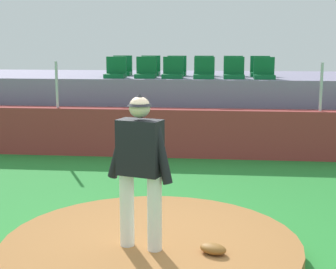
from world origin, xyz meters
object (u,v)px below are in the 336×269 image
stadium_chair_1 (146,71)px  stadium_chair_8 (177,69)px  stadium_chair_3 (204,72)px  stadium_chair_11 (260,70)px  stadium_chair_4 (234,72)px  stadium_chair_7 (150,69)px  fielding_glove (213,249)px  stadium_chair_0 (116,71)px  stadium_chair_9 (204,70)px  stadium_chair_5 (264,72)px  stadium_chair_10 (233,70)px  stadium_chair_2 (173,71)px  pitcher (140,160)px  stadium_chair_6 (122,69)px

stadium_chair_1 → stadium_chair_8: same height
stadium_chair_3 → stadium_chair_11: 1.65m
stadium_chair_4 → stadium_chair_7: (-2.10, 0.91, 0.00)m
fielding_glove → stadium_chair_0: bearing=-44.8°
stadium_chair_11 → stadium_chair_9: bearing=0.4°
stadium_chair_0 → stadium_chair_4: size_ratio=1.00×
stadium_chair_5 → stadium_chair_0: bearing=0.4°
stadium_chair_4 → stadium_chair_10: size_ratio=1.00×
stadium_chair_0 → stadium_chair_10: size_ratio=1.00×
stadium_chair_0 → stadium_chair_8: bearing=-146.8°
stadium_chair_2 → stadium_chair_9: size_ratio=1.00×
pitcher → stadium_chair_4: (1.14, 6.84, 0.55)m
stadium_chair_11 → stadium_chair_7: bearing=-0.4°
fielding_glove → stadium_chair_2: bearing=-55.5°
stadium_chair_11 → stadium_chair_3: bearing=34.6°
fielding_glove → stadium_chair_10: bearing=-67.0°
stadium_chair_1 → stadium_chair_2: (0.65, -0.01, 0.00)m
fielding_glove → stadium_chair_7: (-1.75, 7.84, 1.49)m
stadium_chair_0 → stadium_chair_7: size_ratio=1.00×
pitcher → stadium_chair_2: (-0.29, 6.83, 0.55)m
stadium_chair_0 → stadium_chair_11: 3.59m
stadium_chair_4 → stadium_chair_6: size_ratio=1.00×
stadium_chair_0 → stadium_chair_10: bearing=-161.6°
stadium_chair_1 → stadium_chair_6: (-0.74, 0.87, 0.00)m
pitcher → stadium_chair_6: stadium_chair_6 is taller
stadium_chair_2 → stadium_chair_4: (1.44, 0.00, 0.00)m
stadium_chair_1 → stadium_chair_5: 2.78m
stadium_chair_0 → stadium_chair_1: (0.72, 0.05, 0.00)m
stadium_chair_0 → stadium_chair_9: 2.27m
pitcher → stadium_chair_3: stadium_chair_3 is taller
stadium_chair_10 → stadium_chair_5: bearing=127.4°
stadium_chair_11 → stadium_chair_1: bearing=17.9°
fielding_glove → stadium_chair_3: size_ratio=0.60×
stadium_chair_5 → stadium_chair_8: 2.29m
fielding_glove → stadium_chair_9: stadium_chair_9 is taller
pitcher → stadium_chair_8: size_ratio=3.43×
pitcher → stadium_chair_3: (0.45, 6.79, 0.55)m
stadium_chair_0 → stadium_chair_8: same height
fielding_glove → stadium_chair_11: stadium_chair_11 is taller
stadium_chair_2 → stadium_chair_4: bearing=-179.8°
stadium_chair_6 → stadium_chair_10: size_ratio=1.00×
stadium_chair_1 → stadium_chair_7: 0.91m
stadium_chair_9 → stadium_chair_11: bearing=-179.6°
pitcher → stadium_chair_0: bearing=120.8°
stadium_chair_1 → stadium_chair_5: (2.78, -0.03, 0.00)m
stadium_chair_3 → stadium_chair_4: same height
pitcher → stadium_chair_11: size_ratio=3.43×
fielding_glove → stadium_chair_9: size_ratio=0.60×
stadium_chair_3 → stadium_chair_10: 1.17m
stadium_chair_4 → stadium_chair_10: same height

